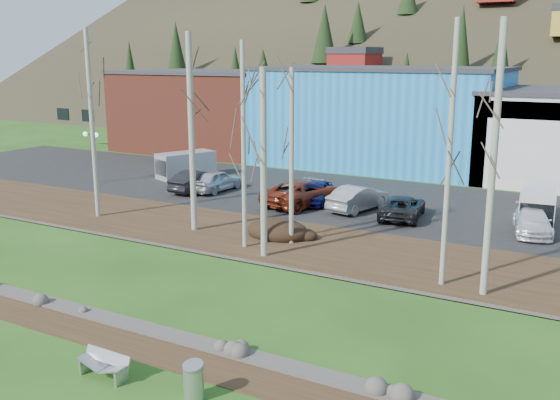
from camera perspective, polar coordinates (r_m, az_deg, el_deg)
The scene contains 30 objects.
ground at distance 19.67m, azimuth -15.48°, elevation -15.43°, with size 200.00×200.00×0.00m, color #224A14.
dirt_strip at distance 21.01m, azimuth -11.39°, elevation -13.21°, with size 80.00×1.80×0.03m, color #382616.
near_bank_rocks at distance 21.71m, azimuth -9.64°, elevation -12.29°, with size 80.00×0.80×0.50m, color #47423D, non-canonical shape.
river at distance 24.74m, azimuth -3.66°, elevation -8.85°, with size 80.00×8.00×0.90m, color black, non-canonical shape.
far_bank_rocks at distance 28.05m, azimuth 0.89°, elevation -6.13°, with size 80.00×0.80×0.46m, color #47423D, non-canonical shape.
far_bank at distance 30.75m, azimuth 3.72°, elevation -4.27°, with size 80.00×7.00×0.15m, color #382616.
parking_lot at distance 40.17m, azimuth 10.17°, elevation -0.31°, with size 80.00×14.00×0.14m, color black.
building_brick at distance 62.98m, azimuth -6.52°, elevation 8.16°, with size 16.32×12.24×7.80m.
building_blue at distance 54.54m, azimuth 9.21°, elevation 7.58°, with size 20.40×12.24×8.30m.
bench_damaged at distance 19.61m, azimuth -15.74°, elevation -14.28°, with size 1.70×0.58×0.75m.
litter_bin at distance 17.96m, azimuth -7.90°, elevation -16.21°, with size 0.56×0.56×0.97m, color #B7BABC.
dirt_mound at distance 32.08m, azimuth -0.23°, elevation -2.74°, with size 3.41×2.40×0.67m, color black.
birch_0 at distance 36.82m, azimuth -16.80°, elevation 6.61°, with size 0.26×0.26×10.56m.
birch_1 at distance 32.69m, azimuth -8.09°, elevation 6.01°, with size 0.32×0.32×10.26m.
birch_2 at distance 29.44m, azimuth -3.35°, elevation 4.88°, with size 0.22×0.22×9.78m.
birch_3 at distance 28.11m, azimuth -1.52°, elevation 3.28°, with size 0.30×0.30×8.60m.
birch_4 at distance 30.09m, azimuth 1.07°, elevation 3.90°, with size 0.23×0.23×8.56m.
birch_5 at distance 25.15m, azimuth 15.21°, elevation 3.83°, with size 0.21×0.21×10.47m.
birch_6 at distance 24.53m, azimuth 18.92°, elevation 3.30°, with size 0.27×0.27×10.43m.
street_lamp at distance 47.05m, azimuth -16.88°, elevation 5.00°, with size 1.43×0.37×3.72m.
car_0 at distance 42.94m, azimuth -5.89°, elevation 1.81°, with size 1.76×4.36×1.49m, color silver.
car_1 at distance 42.99m, azimuth -7.61°, elevation 1.75°, with size 1.54×4.41×1.45m, color black.
car_2 at distance 38.64m, azimuth 2.06°, elevation 0.69°, with size 2.66×5.76×1.60m, color maroon.
car_3 at distance 39.49m, azimuth 1.52°, elevation 0.72°, with size 1.79×4.40×1.28m, color #AAADB3.
car_4 at distance 39.26m, azimuth 3.30°, elevation 0.73°, with size 1.66×4.12×1.40m, color #111354.
car_5 at distance 37.66m, azimuth 7.18°, elevation 0.19°, with size 1.60×4.58×1.51m, color #AAAAAC.
car_6 at distance 36.34m, azimuth 11.13°, elevation -0.60°, with size 2.15×4.66×1.29m, color #2B2B2D.
car_7 at distance 35.14m, azimuth 22.09°, elevation -1.82°, with size 1.79×4.39×1.27m, color white.
van_white at distance 37.28m, azimuth 22.48°, elevation -0.56°, with size 2.18×4.44×1.88m.
van_grey at distance 48.04m, azimuth -8.78°, elevation 3.18°, with size 3.32×4.74×1.91m.
Camera 1 is at (12.50, -12.06, 9.24)m, focal length 40.00 mm.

